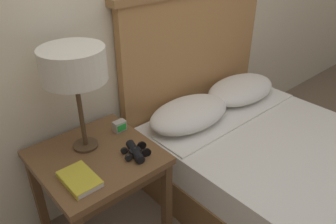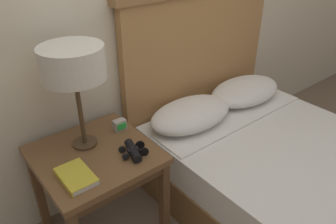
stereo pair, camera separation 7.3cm
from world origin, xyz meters
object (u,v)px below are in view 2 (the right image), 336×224
at_px(nightstand, 96,165).
at_px(binoculars_pair, 133,151).
at_px(bed, 287,173).
at_px(alarm_clock, 120,125).
at_px(book_on_nightstand, 76,177).
at_px(table_lamp, 73,65).

distance_m(nightstand, binoculars_pair, 0.23).
relative_size(bed, alarm_clock, 27.07).
relative_size(book_on_nightstand, binoculars_pair, 1.25).
height_order(book_on_nightstand, binoculars_pair, binoculars_pair).
bearing_deg(table_lamp, bed, -32.64).
xyz_separation_m(nightstand, table_lamp, (-0.00, 0.10, 0.53)).
bearing_deg(alarm_clock, nightstand, -154.85).
bearing_deg(book_on_nightstand, table_lamp, 54.94).
bearing_deg(nightstand, bed, -28.50).
bearing_deg(binoculars_pair, alarm_clock, 74.21).
height_order(bed, alarm_clock, bed).
distance_m(binoculars_pair, alarm_clock, 0.25).
relative_size(nightstand, book_on_nightstand, 2.91).
height_order(binoculars_pair, alarm_clock, alarm_clock).
height_order(book_on_nightstand, alarm_clock, alarm_clock).
bearing_deg(bed, book_on_nightstand, 160.36).
height_order(nightstand, binoculars_pair, binoculars_pair).
distance_m(table_lamp, binoculars_pair, 0.51).
relative_size(bed, book_on_nightstand, 9.21).
bearing_deg(table_lamp, binoculars_pair, -57.23).
height_order(nightstand, table_lamp, table_lamp).
relative_size(nightstand, table_lamp, 1.11).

